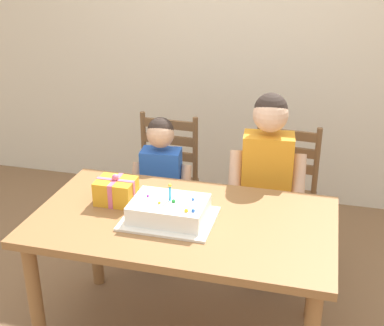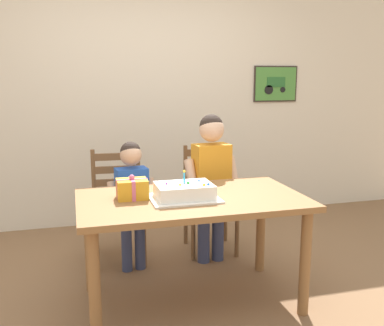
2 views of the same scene
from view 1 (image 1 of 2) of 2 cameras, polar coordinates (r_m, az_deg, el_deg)
back_wall at (r=4.11m, az=6.28°, el=13.42°), size 6.40×0.11×2.60m
dining_table at (r=2.60m, az=-0.97°, el=-7.98°), size 1.48×0.85×0.75m
birthday_cake at (r=2.51m, az=-2.55°, el=-5.31°), size 0.44×0.34×0.19m
gift_box_red_large at (r=2.69m, az=-8.38°, el=-3.07°), size 0.20×0.16×0.16m
chair_left at (r=3.53m, az=-3.31°, el=-2.36°), size 0.44×0.44×0.92m
chair_right at (r=3.39m, az=9.77°, el=-3.82°), size 0.45×0.45×0.92m
child_older at (r=3.03m, az=8.27°, el=-1.23°), size 0.46×0.27×1.23m
child_younger at (r=3.21m, az=-3.39°, el=-1.96°), size 0.39×0.23×1.04m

